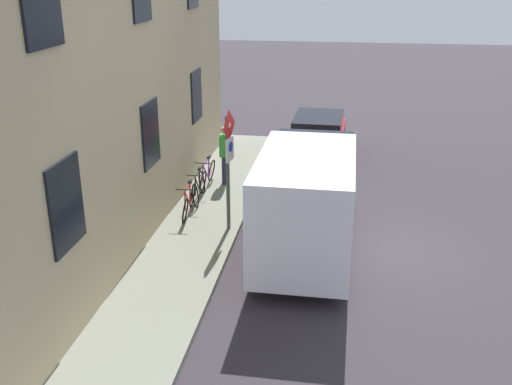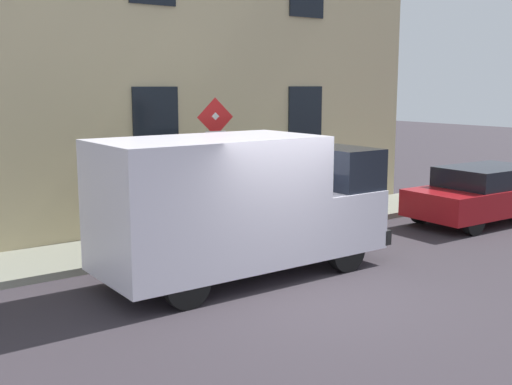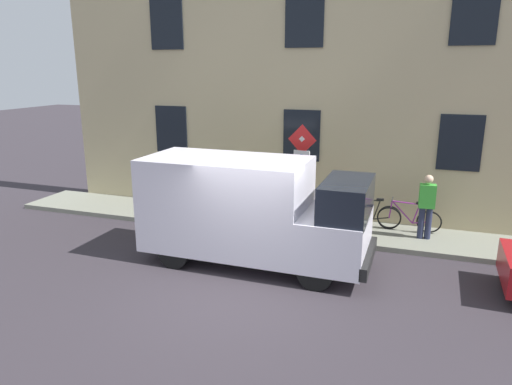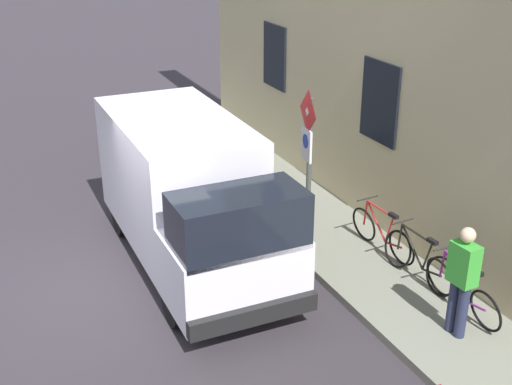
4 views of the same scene
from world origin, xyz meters
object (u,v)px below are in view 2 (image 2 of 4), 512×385
Objects in this scene: parked_hatchback at (484,193)px; bicycle_black at (249,206)px; sign_post_stacked at (215,150)px; delivery_van at (239,203)px; pedestrian at (308,180)px; bicycle_purple at (283,201)px; bicycle_red at (212,211)px.

bicycle_black is (2.97, 5.01, -0.22)m from parked_hatchback.
sign_post_stacked reaches higher than delivery_van.
pedestrian is (2.53, 3.56, 0.34)m from parked_hatchback.
sign_post_stacked is 3.39m from bicycle_purple.
parked_hatchback is 2.36× the size of pedestrian.
delivery_van is 3.51m from bicycle_red.
sign_post_stacked is 1.66× the size of pedestrian.
parked_hatchback is 6.75m from bicycle_red.
bicycle_black is at bearing 69.03° from pedestrian.
bicycle_black is at bearing -28.81° from parked_hatchback.
parked_hatchback is 2.36× the size of bicycle_red.
parked_hatchback is at bearing -129.64° from pedestrian.
delivery_van is 3.11× the size of pedestrian.
parked_hatchback reaches higher than bicycle_black.
sign_post_stacked is at bearing 69.32° from delivery_van.
sign_post_stacked is 1.67× the size of bicycle_purple.
pedestrian is (-0.44, -0.41, 0.56)m from bicycle_purple.
delivery_van reaches higher than parked_hatchback.
bicycle_purple is at bearing -66.41° from sign_post_stacked.
delivery_van is at bearing 61.33° from bicycle_red.
bicycle_black is (1.20, -1.71, -1.55)m from sign_post_stacked.
delivery_van is at bearing 120.17° from pedestrian.
delivery_van is 4.05m from bicycle_black.
delivery_van is (-1.91, 0.74, -0.73)m from sign_post_stacked.
delivery_van is 3.12× the size of bicycle_black.
bicycle_red is at bearing -28.83° from sign_post_stacked.
bicycle_black is 1.05m from bicycle_red.
bicycle_red is (3.12, -1.40, -0.82)m from delivery_van.
parked_hatchback reaches higher than bicycle_purple.
delivery_van reaches higher than bicycle_black.
parked_hatchback is 4.38m from pedestrian.
pedestrian reaches higher than bicycle_black.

